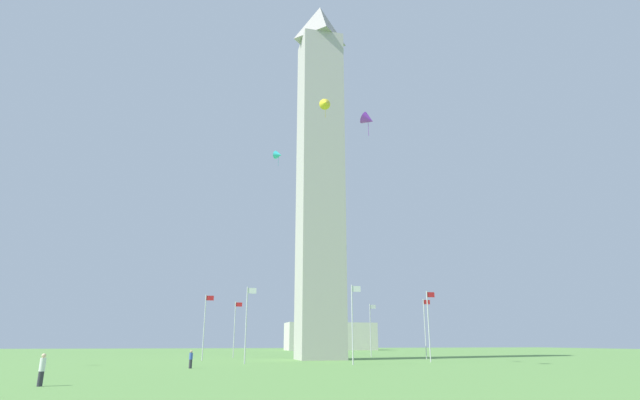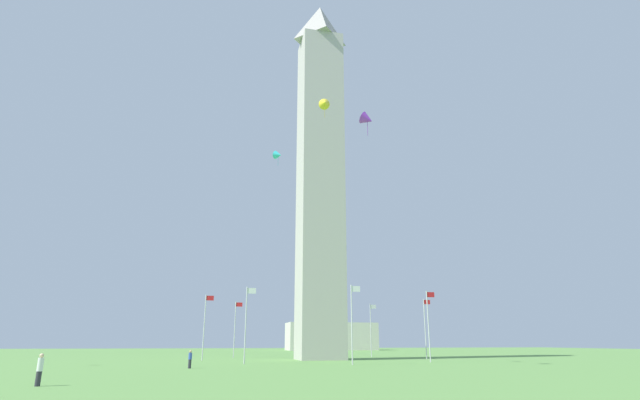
{
  "view_description": "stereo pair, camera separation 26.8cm",
  "coord_description": "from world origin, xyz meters",
  "px_view_note": "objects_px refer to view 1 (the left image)",
  "views": [
    {
      "loc": [
        -15.9,
        -69.25,
        2.42
      ],
      "look_at": [
        0.0,
        0.0,
        23.09
      ],
      "focal_mm": 27.38,
      "sensor_mm": 36.0,
      "label": 1
    },
    {
      "loc": [
        -15.64,
        -69.31,
        2.42
      ],
      "look_at": [
        0.0,
        0.0,
        23.09
      ],
      "focal_mm": 27.38,
      "sensor_mm": 36.0,
      "label": 2
    }
  ],
  "objects_px": {
    "flagpole_ne": "(371,328)",
    "kite_purple_delta": "(368,120)",
    "flagpole_s": "(205,324)",
    "flagpole_w": "(353,320)",
    "flagpole_sw": "(247,321)",
    "flagpole_nw": "(429,323)",
    "obelisk_monument": "(320,165)",
    "kite_cyan_delta": "(278,155)",
    "kite_yellow_delta": "(325,103)",
    "person_blue_shirt": "(191,359)",
    "distant_building": "(330,336)",
    "flagpole_se": "(235,327)",
    "person_white_shirt": "(42,370)",
    "flagpole_e": "(300,328)",
    "flagpole_n": "(425,326)"
  },
  "relations": [
    {
      "from": "obelisk_monument",
      "to": "person_blue_shirt",
      "type": "xyz_separation_m",
      "value": [
        -16.97,
        -19.44,
        -27.98
      ]
    },
    {
      "from": "flagpole_w",
      "to": "flagpole_nw",
      "type": "xyz_separation_m",
      "value": [
        11.29,
        4.68,
        0.0
      ]
    },
    {
      "from": "kite_cyan_delta",
      "to": "obelisk_monument",
      "type": "bearing_deg",
      "value": 42.23
    },
    {
      "from": "obelisk_monument",
      "to": "flagpole_sw",
      "type": "bearing_deg",
      "value": -134.86
    },
    {
      "from": "flagpole_se",
      "to": "flagpole_sw",
      "type": "height_order",
      "value": "same"
    },
    {
      "from": "flagpole_sw",
      "to": "kite_cyan_delta",
      "type": "xyz_separation_m",
      "value": [
        3.79,
        4.54,
        22.49
      ]
    },
    {
      "from": "flagpole_s",
      "to": "kite_purple_delta",
      "type": "distance_m",
      "value": 35.35
    },
    {
      "from": "flagpole_s",
      "to": "flagpole_nw",
      "type": "xyz_separation_m",
      "value": [
        27.25,
        -11.29,
        0.0
      ]
    },
    {
      "from": "flagpole_n",
      "to": "kite_purple_delta",
      "type": "relative_size",
      "value": 3.16
    },
    {
      "from": "flagpole_nw",
      "to": "kite_cyan_delta",
      "type": "bearing_deg",
      "value": 166.42
    },
    {
      "from": "flagpole_ne",
      "to": "distant_building",
      "type": "relative_size",
      "value": 0.33
    },
    {
      "from": "flagpole_s",
      "to": "obelisk_monument",
      "type": "bearing_deg",
      "value": -0.0
    },
    {
      "from": "flagpole_se",
      "to": "kite_purple_delta",
      "type": "bearing_deg",
      "value": -72.99
    },
    {
      "from": "obelisk_monument",
      "to": "distant_building",
      "type": "xyz_separation_m",
      "value": [
        20.52,
        75.83,
        -24.9
      ]
    },
    {
      "from": "person_blue_shirt",
      "to": "person_white_shirt",
      "type": "height_order",
      "value": "person_white_shirt"
    },
    {
      "from": "obelisk_monument",
      "to": "flagpole_ne",
      "type": "relative_size",
      "value": 6.71
    },
    {
      "from": "flagpole_ne",
      "to": "kite_yellow_delta",
      "type": "relative_size",
      "value": 3.23
    },
    {
      "from": "kite_purple_delta",
      "to": "flagpole_ne",
      "type": "bearing_deg",
      "value": 71.84
    },
    {
      "from": "flagpole_e",
      "to": "obelisk_monument",
      "type": "bearing_deg",
      "value": -90.2
    },
    {
      "from": "obelisk_monument",
      "to": "flagpole_nw",
      "type": "distance_m",
      "value": 28.94
    },
    {
      "from": "kite_purple_delta",
      "to": "kite_yellow_delta",
      "type": "distance_m",
      "value": 8.07
    },
    {
      "from": "person_white_shirt",
      "to": "flagpole_nw",
      "type": "bearing_deg",
      "value": -9.84
    },
    {
      "from": "obelisk_monument",
      "to": "flagpole_w",
      "type": "distance_m",
      "value": 28.92
    },
    {
      "from": "flagpole_w",
      "to": "flagpole_nw",
      "type": "height_order",
      "value": "same"
    },
    {
      "from": "flagpole_sw",
      "to": "flagpole_nw",
      "type": "bearing_deg",
      "value": -0.0
    },
    {
      "from": "flagpole_ne",
      "to": "flagpole_sw",
      "type": "bearing_deg",
      "value": -135.0
    },
    {
      "from": "flagpole_ne",
      "to": "kite_purple_delta",
      "type": "distance_m",
      "value": 42.66
    },
    {
      "from": "flagpole_s",
      "to": "flagpole_w",
      "type": "height_order",
      "value": "same"
    },
    {
      "from": "kite_purple_delta",
      "to": "person_blue_shirt",
      "type": "bearing_deg",
      "value": 163.67
    },
    {
      "from": "flagpole_ne",
      "to": "flagpole_s",
      "type": "distance_m",
      "value": 29.49
    },
    {
      "from": "flagpole_n",
      "to": "person_white_shirt",
      "type": "relative_size",
      "value": 4.85
    },
    {
      "from": "kite_cyan_delta",
      "to": "flagpole_e",
      "type": "bearing_deg",
      "value": 71.74
    },
    {
      "from": "flagpole_nw",
      "to": "flagpole_ne",
      "type": "bearing_deg",
      "value": 90.0
    },
    {
      "from": "flagpole_se",
      "to": "person_white_shirt",
      "type": "distance_m",
      "value": 50.57
    },
    {
      "from": "kite_yellow_delta",
      "to": "distant_building",
      "type": "distance_m",
      "value": 100.66
    },
    {
      "from": "flagpole_ne",
      "to": "kite_yellow_delta",
      "type": "distance_m",
      "value": 41.58
    },
    {
      "from": "flagpole_e",
      "to": "kite_cyan_delta",
      "type": "relative_size",
      "value": 3.77
    },
    {
      "from": "flagpole_ne",
      "to": "flagpole_nw",
      "type": "xyz_separation_m",
      "value": [
        -0.0,
        -22.57,
        0.0
      ]
    },
    {
      "from": "person_white_shirt",
      "to": "flagpole_e",
      "type": "bearing_deg",
      "value": 19.41
    },
    {
      "from": "person_blue_shirt",
      "to": "kite_cyan_delta",
      "type": "xyz_separation_m",
      "value": [
        9.53,
        12.69,
        26.37
      ]
    },
    {
      "from": "kite_yellow_delta",
      "to": "flagpole_n",
      "type": "bearing_deg",
      "value": 43.28
    },
    {
      "from": "flagpole_nw",
      "to": "obelisk_monument",
      "type": "bearing_deg",
      "value": 135.14
    },
    {
      "from": "flagpole_sw",
      "to": "distant_building",
      "type": "bearing_deg",
      "value": 69.97
    },
    {
      "from": "flagpole_e",
      "to": "person_white_shirt",
      "type": "bearing_deg",
      "value": -114.96
    },
    {
      "from": "flagpole_se",
      "to": "kite_purple_delta",
      "type": "relative_size",
      "value": 3.16
    },
    {
      "from": "kite_yellow_delta",
      "to": "distant_building",
      "type": "relative_size",
      "value": 0.1
    },
    {
      "from": "flagpole_nw",
      "to": "person_white_shirt",
      "type": "bearing_deg",
      "value": -144.21
    },
    {
      "from": "flagpole_e",
      "to": "flagpole_sw",
      "type": "height_order",
      "value": "same"
    },
    {
      "from": "person_blue_shirt",
      "to": "kite_purple_delta",
      "type": "xyz_separation_m",
      "value": [
        16.64,
        -4.87,
        24.26
      ]
    },
    {
      "from": "kite_cyan_delta",
      "to": "kite_yellow_delta",
      "type": "height_order",
      "value": "kite_yellow_delta"
    }
  ]
}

